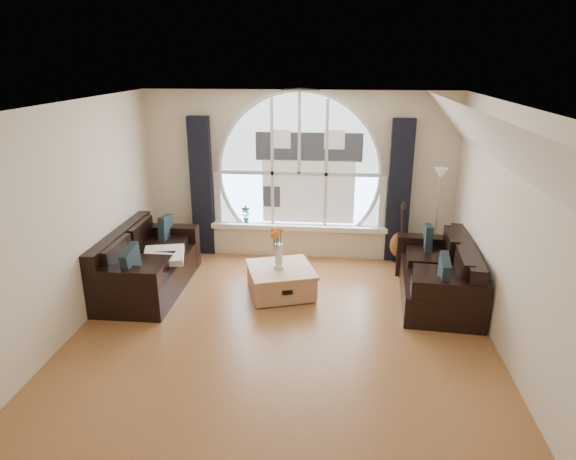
# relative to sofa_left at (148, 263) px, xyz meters

# --- Properties ---
(ground) EXTENTS (5.00, 5.50, 0.01)m
(ground) POSITION_rel_sofa_left_xyz_m (2.03, -1.16, -0.40)
(ground) COLOR brown
(ground) RESTS_ON ground
(ceiling) EXTENTS (5.00, 5.50, 0.01)m
(ceiling) POSITION_rel_sofa_left_xyz_m (2.03, -1.16, 2.30)
(ceiling) COLOR silver
(ceiling) RESTS_ON ground
(wall_back) EXTENTS (5.00, 0.01, 2.70)m
(wall_back) POSITION_rel_sofa_left_xyz_m (2.03, 1.59, 0.95)
(wall_back) COLOR beige
(wall_back) RESTS_ON ground
(wall_front) EXTENTS (5.00, 0.01, 2.70)m
(wall_front) POSITION_rel_sofa_left_xyz_m (2.03, -3.91, 0.95)
(wall_front) COLOR beige
(wall_front) RESTS_ON ground
(wall_left) EXTENTS (0.01, 5.50, 2.70)m
(wall_left) POSITION_rel_sofa_left_xyz_m (-0.47, -1.16, 0.95)
(wall_left) COLOR beige
(wall_left) RESTS_ON ground
(wall_right) EXTENTS (0.01, 5.50, 2.70)m
(wall_right) POSITION_rel_sofa_left_xyz_m (4.53, -1.16, 0.95)
(wall_right) COLOR beige
(wall_right) RESTS_ON ground
(attic_slope) EXTENTS (0.92, 5.50, 0.72)m
(attic_slope) POSITION_rel_sofa_left_xyz_m (4.23, -1.16, 1.95)
(attic_slope) COLOR silver
(attic_slope) RESTS_ON ground
(arched_window) EXTENTS (2.60, 0.06, 2.15)m
(arched_window) POSITION_rel_sofa_left_xyz_m (2.03, 1.56, 1.23)
(arched_window) COLOR silver
(arched_window) RESTS_ON wall_back
(window_sill) EXTENTS (2.90, 0.22, 0.08)m
(window_sill) POSITION_rel_sofa_left_xyz_m (2.03, 1.49, 0.11)
(window_sill) COLOR white
(window_sill) RESTS_ON wall_back
(window_frame) EXTENTS (2.76, 0.08, 2.15)m
(window_frame) POSITION_rel_sofa_left_xyz_m (2.03, 1.53, 1.23)
(window_frame) COLOR white
(window_frame) RESTS_ON wall_back
(neighbor_house) EXTENTS (1.70, 0.02, 1.50)m
(neighbor_house) POSITION_rel_sofa_left_xyz_m (2.18, 1.55, 1.10)
(neighbor_house) COLOR silver
(neighbor_house) RESTS_ON wall_back
(curtain_left) EXTENTS (0.35, 0.12, 2.30)m
(curtain_left) POSITION_rel_sofa_left_xyz_m (0.43, 1.47, 0.75)
(curtain_left) COLOR black
(curtain_left) RESTS_ON ground
(curtain_right) EXTENTS (0.35, 0.12, 2.30)m
(curtain_right) POSITION_rel_sofa_left_xyz_m (3.63, 1.47, 0.75)
(curtain_right) COLOR black
(curtain_right) RESTS_ON ground
(sofa_left) EXTENTS (0.98, 1.96, 0.87)m
(sofa_left) POSITION_rel_sofa_left_xyz_m (0.00, 0.00, 0.00)
(sofa_left) COLOR black
(sofa_left) RESTS_ON ground
(sofa_right) EXTENTS (1.05, 1.90, 0.82)m
(sofa_right) POSITION_rel_sofa_left_xyz_m (4.04, 0.07, 0.00)
(sofa_right) COLOR black
(sofa_right) RESTS_ON ground
(coffee_chest) EXTENTS (1.11, 1.11, 0.43)m
(coffee_chest) POSITION_rel_sofa_left_xyz_m (1.90, 0.03, -0.19)
(coffee_chest) COLOR tan
(coffee_chest) RESTS_ON ground
(throw_blanket) EXTENTS (0.67, 0.67, 0.10)m
(throw_blanket) POSITION_rel_sofa_left_xyz_m (0.22, 0.03, 0.10)
(throw_blanket) COLOR silver
(throw_blanket) RESTS_ON sofa_left
(vase_flowers) EXTENTS (0.24, 0.24, 0.70)m
(vase_flowers) POSITION_rel_sofa_left_xyz_m (1.87, 0.04, 0.38)
(vase_flowers) COLOR white
(vase_flowers) RESTS_ON coffee_chest
(floor_lamp) EXTENTS (0.24, 0.24, 1.60)m
(floor_lamp) POSITION_rel_sofa_left_xyz_m (4.19, 1.22, 0.40)
(floor_lamp) COLOR #B2B2B2
(floor_lamp) RESTS_ON ground
(guitar) EXTENTS (0.42, 0.34, 1.06)m
(guitar) POSITION_rel_sofa_left_xyz_m (3.69, 1.35, 0.13)
(guitar) COLOR #935E26
(guitar) RESTS_ON ground
(potted_plant) EXTENTS (0.17, 0.13, 0.29)m
(potted_plant) POSITION_rel_sofa_left_xyz_m (1.14, 1.49, 0.30)
(potted_plant) COLOR #1E6023
(potted_plant) RESTS_ON window_sill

